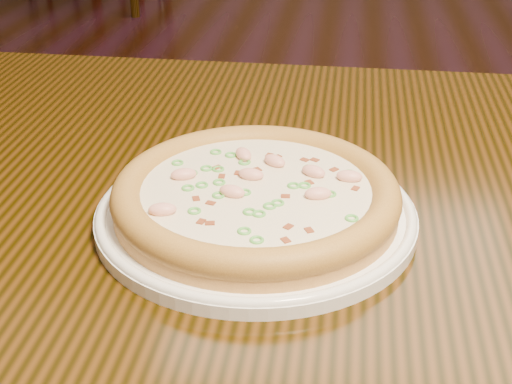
# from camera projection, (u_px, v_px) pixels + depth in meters

# --- Properties ---
(hero_table) EXTENTS (1.20, 0.80, 0.75)m
(hero_table) POSITION_uv_depth(u_px,v_px,m) (378.00, 286.00, 0.73)
(hero_table) COLOR black
(hero_table) RESTS_ON ground
(plate) EXTENTS (0.29, 0.29, 0.02)m
(plate) POSITION_uv_depth(u_px,v_px,m) (256.00, 212.00, 0.65)
(plate) COLOR white
(plate) RESTS_ON hero_table
(pizza) EXTENTS (0.26, 0.26, 0.03)m
(pizza) POSITION_uv_depth(u_px,v_px,m) (256.00, 195.00, 0.65)
(pizza) COLOR tan
(pizza) RESTS_ON plate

